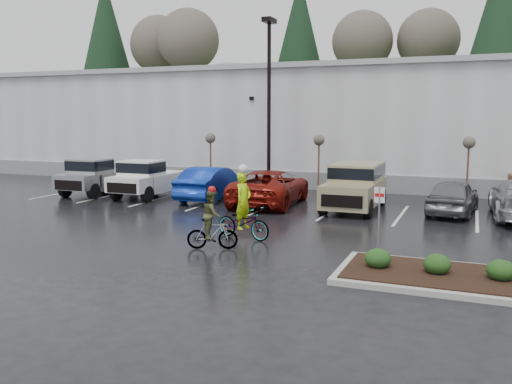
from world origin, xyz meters
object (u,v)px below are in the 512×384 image
at_px(pickup_silver, 101,176).
at_px(car_blue, 212,183).
at_px(sapling_west, 210,141).
at_px(car_grey, 453,196).
at_px(lamppost, 269,87).
at_px(sapling_mid, 319,143).
at_px(cyclist_hivis, 243,216).
at_px(pickup_white, 151,178).
at_px(cyclist_olive, 212,226).
at_px(sapling_east, 469,146).
at_px(fire_lane_sign, 379,214).
at_px(car_red, 270,187).
at_px(suv_tan, 355,187).

distance_m(pickup_silver, car_blue, 6.59).
bearing_deg(sapling_west, car_grey, -15.82).
height_order(lamppost, sapling_mid, lamppost).
distance_m(sapling_mid, cyclist_hivis, 11.67).
bearing_deg(pickup_white, cyclist_olive, -48.28).
height_order(sapling_east, fire_lane_sign, sapling_east).
distance_m(pickup_white, cyclist_olive, 12.08).
height_order(fire_lane_sign, car_red, fire_lane_sign).
bearing_deg(fire_lane_sign, sapling_mid, 112.49).
bearing_deg(pickup_silver, car_grey, 1.70).
bearing_deg(fire_lane_sign, sapling_west, 132.67).
bearing_deg(fire_lane_sign, cyclist_olive, -174.92).
bearing_deg(car_red, cyclist_hivis, 99.58).
height_order(sapling_east, cyclist_hivis, sapling_east).
bearing_deg(cyclist_olive, car_blue, 6.31).
bearing_deg(lamppost, car_grey, -16.56).
xyz_separation_m(sapling_mid, cyclist_hivis, (0.51, -11.50, -1.94)).
distance_m(car_red, cyclist_hivis, 7.36).
relative_size(car_red, cyclist_olive, 2.95).
xyz_separation_m(pickup_white, car_grey, (14.84, 0.41, -0.22)).
height_order(sapling_west, sapling_east, same).
xyz_separation_m(fire_lane_sign, car_red, (-6.47, 8.47, -0.58)).
relative_size(sapling_east, car_blue, 0.63).
distance_m(suv_tan, cyclist_hivis, 7.54).
distance_m(fire_lane_sign, car_grey, 9.16).
distance_m(sapling_east, cyclist_hivis, 13.60).
bearing_deg(cyclist_olive, sapling_west, 6.62).
xyz_separation_m(sapling_mid, car_blue, (-4.36, -4.10, -1.89)).
height_order(sapling_mid, cyclist_olive, sapling_mid).
bearing_deg(lamppost, fire_lane_sign, -56.54).
bearing_deg(car_blue, pickup_silver, 1.48).
bearing_deg(suv_tan, cyclist_olive, -106.61).
distance_m(car_blue, car_red, 3.20).
relative_size(pickup_white, car_grey, 1.16).
xyz_separation_m(pickup_white, cyclist_olive, (8.04, -9.02, -0.23)).
bearing_deg(car_grey, pickup_white, 7.70).
bearing_deg(car_grey, pickup_silver, 7.81).
height_order(lamppost, pickup_white, lamppost).
bearing_deg(sapling_west, car_red, -39.14).
distance_m(lamppost, cyclist_olive, 13.48).
distance_m(sapling_mid, car_red, 4.88).
height_order(sapling_west, car_blue, sapling_west).
relative_size(sapling_west, car_red, 0.54).
relative_size(pickup_white, car_blue, 1.02).
xyz_separation_m(pickup_silver, car_red, (9.77, 0.02, -0.15)).
bearing_deg(car_grey, lamppost, -10.45).
distance_m(fire_lane_sign, car_blue, 13.01).
bearing_deg(cyclist_olive, cyclist_hivis, -30.30).
bearing_deg(fire_lane_sign, sapling_east, 80.25).
height_order(sapling_east, car_grey, sapling_east).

